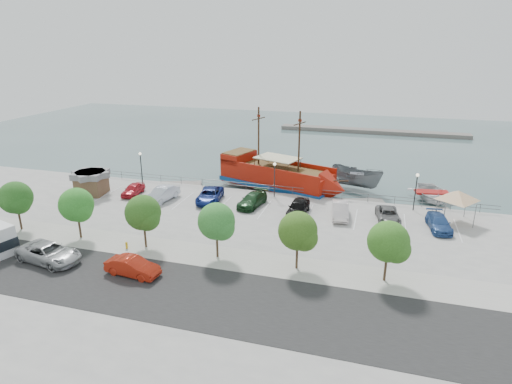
# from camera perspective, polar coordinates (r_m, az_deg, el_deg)

# --- Properties ---
(ground) EXTENTS (160.00, 160.00, 0.00)m
(ground) POSITION_cam_1_polar(r_m,az_deg,el_deg) (46.58, 0.49, -4.38)
(ground) COLOR #3A5454
(land_slab) EXTENTS (100.00, 58.00, 1.20)m
(land_slab) POSITION_cam_1_polar(r_m,az_deg,el_deg) (29.51, -11.36, -19.46)
(land_slab) COLOR gray
(land_slab) RESTS_ON ground
(street) EXTENTS (100.00, 8.00, 0.04)m
(street) POSITION_cam_1_polar(r_m,az_deg,el_deg) (32.78, -7.35, -13.53)
(street) COLOR black
(street) RESTS_ON land_slab
(sidewalk) EXTENTS (100.00, 4.00, 0.05)m
(sidewalk) POSITION_cam_1_polar(r_m,az_deg,el_deg) (37.56, -3.71, -8.83)
(sidewalk) COLOR #A29E94
(sidewalk) RESTS_ON land_slab
(seawall_railing) EXTENTS (50.00, 0.06, 1.00)m
(seawall_railing) POSITION_cam_1_polar(r_m,az_deg,el_deg) (53.07, 2.79, 0.38)
(seawall_railing) COLOR #575B5E
(seawall_railing) RESTS_ON land_slab
(far_shore) EXTENTS (40.00, 3.00, 0.80)m
(far_shore) POSITION_cam_1_polar(r_m,az_deg,el_deg) (97.81, 15.20, 7.82)
(far_shore) COLOR #665F57
(far_shore) RESTS_ON ground
(pirate_ship) EXTENTS (18.22, 10.23, 11.30)m
(pirate_ship) POSITION_cam_1_polar(r_m,az_deg,el_deg) (56.24, 3.81, 1.85)
(pirate_ship) COLOR #9E1608
(pirate_ship) RESTS_ON ground
(patrol_boat) EXTENTS (8.03, 5.88, 2.92)m
(patrol_boat) POSITION_cam_1_polar(r_m,az_deg,el_deg) (58.62, 13.23, 1.66)
(patrol_boat) COLOR slate
(patrol_boat) RESTS_ON ground
(speedboat) EXTENTS (6.12, 7.74, 1.45)m
(speedboat) POSITION_cam_1_polar(r_m,az_deg,el_deg) (57.63, 22.35, -0.39)
(speedboat) COLOR silver
(speedboat) RESTS_ON ground
(dock_west) EXTENTS (8.01, 4.75, 0.44)m
(dock_west) POSITION_cam_1_polar(r_m,az_deg,el_deg) (59.78, -11.02, 0.91)
(dock_west) COLOR gray
(dock_west) RESTS_ON ground
(dock_mid) EXTENTS (7.58, 4.23, 0.42)m
(dock_mid) POSITION_cam_1_polar(r_m,az_deg,el_deg) (53.60, 12.92, -1.40)
(dock_mid) COLOR slate
(dock_mid) RESTS_ON ground
(dock_east) EXTENTS (6.40, 2.31, 0.36)m
(dock_east) POSITION_cam_1_polar(r_m,az_deg,el_deg) (53.86, 21.17, -2.19)
(dock_east) COLOR slate
(dock_east) RESTS_ON ground
(shed) EXTENTS (4.05, 4.05, 2.90)m
(shed) POSITION_cam_1_polar(r_m,az_deg,el_deg) (56.20, -21.11, 1.25)
(shed) COLOR brown
(shed) RESTS_ON land_slab
(canopy_tent) EXTENTS (5.31, 5.31, 3.92)m
(canopy_tent) POSITION_cam_1_polar(r_m,az_deg,el_deg) (48.35, 25.38, 0.18)
(canopy_tent) COLOR slate
(canopy_tent) RESTS_ON land_slab
(street_van) EXTENTS (6.20, 3.60, 1.62)m
(street_van) POSITION_cam_1_polar(r_m,az_deg,el_deg) (40.69, -25.89, -7.31)
(street_van) COLOR #9B9D9F
(street_van) RESTS_ON street
(street_sedan) EXTENTS (4.66, 1.99, 1.49)m
(street_sedan) POSITION_cam_1_polar(r_m,az_deg,el_deg) (36.11, -16.14, -9.53)
(street_sedan) COLOR #AE220F
(street_sedan) RESTS_ON street
(fire_hydrant) EXTENTS (0.23, 0.23, 0.67)m
(fire_hydrant) POSITION_cam_1_polar(r_m,az_deg,el_deg) (40.74, -16.87, -6.78)
(fire_hydrant) COLOR gold
(fire_hydrant) RESTS_ON sidewalk
(lamp_post_left) EXTENTS (0.36, 0.36, 4.28)m
(lamp_post_left) POSITION_cam_1_polar(r_m,az_deg,el_deg) (57.92, -15.11, 3.84)
(lamp_post_left) COLOR black
(lamp_post_left) RESTS_ON land_slab
(lamp_post_mid) EXTENTS (0.36, 0.36, 4.28)m
(lamp_post_mid) POSITION_cam_1_polar(r_m,az_deg,el_deg) (51.13, 2.49, 2.49)
(lamp_post_mid) COLOR black
(lamp_post_mid) RESTS_ON land_slab
(lamp_post_right) EXTENTS (0.36, 0.36, 4.28)m
(lamp_post_right) POSITION_cam_1_polar(r_m,az_deg,el_deg) (50.00, 20.59, 0.85)
(lamp_post_right) COLOR black
(lamp_post_right) RESTS_ON land_slab
(tree_a) EXTENTS (3.30, 3.20, 5.00)m
(tree_a) POSITION_cam_1_polar(r_m,az_deg,el_deg) (47.79, -29.32, -0.81)
(tree_a) COLOR #473321
(tree_a) RESTS_ON sidewalk
(tree_b) EXTENTS (3.30, 3.20, 5.00)m
(tree_b) POSITION_cam_1_polar(r_m,az_deg,el_deg) (43.19, -22.73, -1.75)
(tree_b) COLOR #473321
(tree_b) RESTS_ON sidewalk
(tree_c) EXTENTS (3.30, 3.20, 5.00)m
(tree_c) POSITION_cam_1_polar(r_m,az_deg,el_deg) (39.30, -14.70, -2.87)
(tree_c) COLOR #473321
(tree_c) RESTS_ON sidewalk
(tree_d) EXTENTS (3.30, 3.20, 5.00)m
(tree_d) POSITION_cam_1_polar(r_m,az_deg,el_deg) (36.36, -5.12, -4.12)
(tree_d) COLOR #473321
(tree_d) RESTS_ON sidewalk
(tree_e) EXTENTS (3.30, 3.20, 5.00)m
(tree_e) POSITION_cam_1_polar(r_m,az_deg,el_deg) (34.60, 5.80, -5.40)
(tree_e) COLOR #473321
(tree_e) RESTS_ON sidewalk
(tree_f) EXTENTS (3.30, 3.20, 5.00)m
(tree_f) POSITION_cam_1_polar(r_m,az_deg,el_deg) (34.21, 17.47, -6.55)
(tree_f) COLOR #473321
(tree_f) RESTS_ON sidewalk
(parked_car_a) EXTENTS (1.92, 4.16, 1.38)m
(parked_car_a) POSITION_cam_1_polar(r_m,az_deg,el_deg) (54.56, -16.08, 0.34)
(parked_car_a) COLOR red
(parked_car_a) RESTS_ON land_slab
(parked_car_b) EXTENTS (2.51, 5.22, 1.65)m
(parked_car_b) POSITION_cam_1_polar(r_m,az_deg,el_deg) (51.60, -12.40, -0.27)
(parked_car_b) COLOR silver
(parked_car_b) RESTS_ON land_slab
(parked_car_c) EXTENTS (3.47, 5.90, 1.54)m
(parked_car_c) POSITION_cam_1_polar(r_m,az_deg,el_deg) (50.45, -6.18, -0.44)
(parked_car_c) COLOR navy
(parked_car_c) RESTS_ON land_slab
(parked_car_d) EXTENTS (2.86, 5.29, 1.46)m
(parked_car_d) POSITION_cam_1_polar(r_m,az_deg,el_deg) (48.79, -0.49, -1.07)
(parked_car_d) COLOR #153719
(parked_car_d) RESTS_ON land_slab
(parked_car_e) EXTENTS (2.13, 4.88, 1.64)m
(parked_car_e) POSITION_cam_1_polar(r_m,az_deg,el_deg) (46.66, 5.64, -2.02)
(parked_car_e) COLOR black
(parked_car_e) RESTS_ON land_slab
(parked_car_f) EXTENTS (2.24, 4.93, 1.57)m
(parked_car_f) POSITION_cam_1_polar(r_m,az_deg,el_deg) (46.58, 11.16, -2.39)
(parked_car_f) COLOR silver
(parked_car_f) RESTS_ON land_slab
(parked_car_g) EXTENTS (2.83, 5.04, 1.33)m
(parked_car_g) POSITION_cam_1_polar(r_m,az_deg,el_deg) (46.81, 17.19, -2.96)
(parked_car_g) COLOR slate
(parked_car_g) RESTS_ON land_slab
(parked_car_h) EXTENTS (2.54, 4.98, 1.38)m
(parked_car_h) POSITION_cam_1_polar(r_m,az_deg,el_deg) (46.57, 23.20, -3.78)
(parked_car_h) COLOR #2C508E
(parked_car_h) RESTS_ON land_slab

